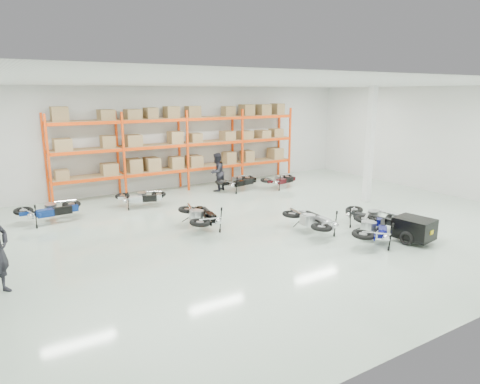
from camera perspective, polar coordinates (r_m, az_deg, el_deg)
room at (r=13.57m, az=3.66°, el=4.68°), size 18.00×18.00×18.00m
pallet_rack at (r=19.16m, az=-7.59°, el=7.09°), size 11.28×0.98×3.62m
structural_column at (r=17.40m, az=16.91°, el=6.01°), size 0.25×0.25×4.50m
moto_blue_centre at (r=12.85m, az=17.22°, el=-4.12°), size 1.97×1.87×1.18m
moto_silver_left at (r=13.21m, az=9.58°, el=-3.24°), size 1.04×1.88×1.18m
moto_black_far_left at (r=13.52m, az=-5.32°, el=-2.70°), size 1.25×1.99×1.19m
moto_touring_right at (r=14.24m, az=17.09°, el=-2.62°), size 1.24×1.84×1.09m
trailer at (r=13.32m, az=22.19°, el=-4.54°), size 0.96×1.75×0.71m
moto_back_a at (r=15.55m, az=-24.10°, el=-1.74°), size 1.85×0.99×1.17m
moto_back_b at (r=16.55m, az=-13.12°, el=-0.28°), size 1.80×1.29×1.05m
moto_back_c at (r=18.81m, az=-0.25°, el=1.79°), size 1.87×1.13×1.14m
moto_back_d at (r=19.45m, az=5.35°, el=1.96°), size 1.69×1.00×1.03m
person_back at (r=18.74m, az=-3.10°, el=2.67°), size 1.03×0.96×1.68m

